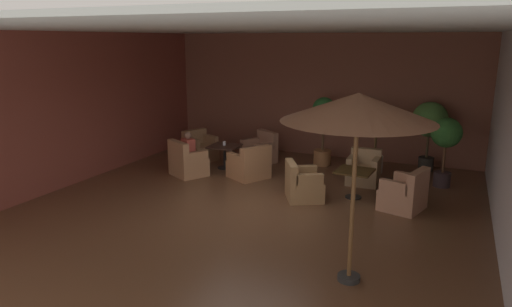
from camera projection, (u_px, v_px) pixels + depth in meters
ground_plane at (246, 212)px, 9.14m from camera, size 9.04×10.18×0.02m
wall_back_brick at (320, 96)px, 13.20m from camera, size 9.04×0.08×3.48m
wall_left_accent at (66, 110)px, 10.47m from camera, size 0.08×10.18×3.48m
ceiling_slab at (245, 28)px, 8.29m from camera, size 9.04×10.18×0.06m
cafe_table_front_left at (225, 150)px, 12.08m from camera, size 0.79×0.79×0.61m
armchair_front_left_north at (187, 163)px, 11.46m from camera, size 1.07×1.03×0.90m
armchair_front_left_east at (250, 166)px, 11.25m from camera, size 1.10×1.10×0.83m
armchair_front_left_south at (260, 151)px, 12.73m from camera, size 1.08×1.08×0.84m
armchair_front_left_west at (200, 149)px, 12.91m from camera, size 0.99×0.99×0.84m
cafe_table_front_right at (354, 176)px, 9.81m from camera, size 0.78×0.78×0.61m
armchair_front_right_north at (303, 185)px, 9.76m from camera, size 1.01×1.03×0.81m
armchair_front_right_east at (405, 194)px, 9.16m from camera, size 0.93×0.99×0.85m
armchair_front_right_south at (364, 171)px, 10.84m from camera, size 0.71×0.73×0.79m
patio_umbrella_tall_red at (358, 109)px, 5.93m from camera, size 2.01×2.01×2.65m
potted_tree_left_corner at (430, 123)px, 11.67m from camera, size 0.89×0.89×1.78m
potted_tree_mid_left at (323, 123)px, 12.25m from camera, size 0.60×0.60×1.83m
potted_tree_mid_right at (377, 125)px, 11.51m from camera, size 0.71×0.71×1.81m
potted_tree_right_corner at (446, 139)px, 10.40m from camera, size 0.68×0.68×1.61m
patron_blue_shirt at (188, 146)px, 11.39m from camera, size 0.40×0.36×0.64m
iced_drink_cup at (224, 143)px, 12.06m from camera, size 0.08×0.08×0.11m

